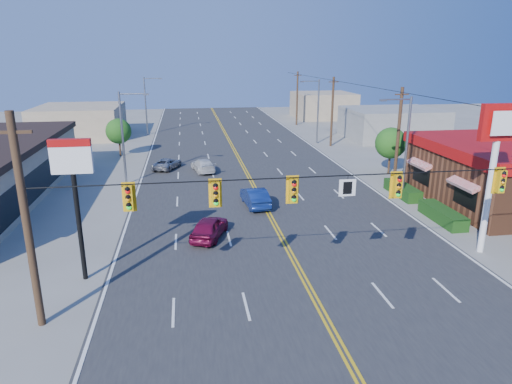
{
  "coord_description": "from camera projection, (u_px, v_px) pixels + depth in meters",
  "views": [
    {
      "loc": [
        -5.6,
        -18.09,
        10.98
      ],
      "look_at": [
        -1.17,
        10.58,
        2.2
      ],
      "focal_mm": 32.0,
      "sensor_mm": 36.0,
      "label": 1
    }
  ],
  "objects": [
    {
      "name": "signal_span",
      "position": [
        317.0,
        202.0,
        19.68
      ],
      "size": [
        24.32,
        0.34,
        9.0
      ],
      "color": "#47301E",
      "rests_on": "ground"
    },
    {
      "name": "car_blue",
      "position": [
        255.0,
        198.0,
        34.12
      ],
      "size": [
        1.84,
        4.33,
        1.39
      ],
      "primitive_type": "imported",
      "rotation": [
        0.0,
        0.0,
        3.23
      ],
      "color": "navy",
      "rests_on": "ground"
    },
    {
      "name": "streetlight_nw",
      "position": [
        147.0,
        103.0,
        63.63
      ],
      "size": [
        2.55,
        0.25,
        8.0
      ],
      "color": "gray",
      "rests_on": "ground"
    },
    {
      "name": "car_magenta",
      "position": [
        209.0,
        228.0,
        28.19
      ],
      "size": [
        2.87,
        4.25,
        1.34
      ],
      "primitive_type": "imported",
      "rotation": [
        0.0,
        0.0,
        2.78
      ],
      "color": "maroon",
      "rests_on": "ground"
    },
    {
      "name": "utility_pole_near",
      "position": [
        398.0,
        138.0,
        38.7
      ],
      "size": [
        0.28,
        0.28,
        8.4
      ],
      "primitive_type": "cylinder",
      "color": "#47301E",
      "rests_on": "ground"
    },
    {
      "name": "bld_east_far",
      "position": [
        323.0,
        105.0,
        81.9
      ],
      "size": [
        10.0,
        10.0,
        4.4
      ],
      "primitive_type": "cube",
      "color": "tan",
      "rests_on": "ground"
    },
    {
      "name": "streetlight_ne",
      "position": [
        317.0,
        108.0,
        57.32
      ],
      "size": [
        2.55,
        0.25,
        8.0
      ],
      "color": "gray",
      "rests_on": "ground"
    },
    {
      "name": "pizza_hut_sign",
      "position": [
        74.0,
        181.0,
        21.78
      ],
      "size": [
        1.9,
        0.3,
        6.85
      ],
      "color": "black",
      "rests_on": "ground"
    },
    {
      "name": "ground",
      "position": [
        316.0,
        302.0,
        21.11
      ],
      "size": [
        160.0,
        160.0,
        0.0
      ],
      "primitive_type": "plane",
      "color": "gray",
      "rests_on": "ground"
    },
    {
      "name": "streetlight_sw",
      "position": [
        125.0,
        133.0,
        39.03
      ],
      "size": [
        2.55,
        0.25,
        8.0
      ],
      "color": "gray",
      "rests_on": "ground"
    },
    {
      "name": "tree_west",
      "position": [
        119.0,
        131.0,
        50.56
      ],
      "size": [
        2.8,
        2.8,
        4.2
      ],
      "color": "#47301E",
      "rests_on": "ground"
    },
    {
      "name": "utility_pole_mid",
      "position": [
        332.0,
        112.0,
        55.73
      ],
      "size": [
        0.28,
        0.28,
        8.4
      ],
      "primitive_type": "cylinder",
      "color": "#47301E",
      "rests_on": "ground"
    },
    {
      "name": "utility_pole_far",
      "position": [
        297.0,
        99.0,
        72.75
      ],
      "size": [
        0.28,
        0.28,
        8.4
      ],
      "primitive_type": "cylinder",
      "color": "#47301E",
      "rests_on": "ground"
    },
    {
      "name": "car_white",
      "position": [
        203.0,
        166.0,
        44.21
      ],
      "size": [
        2.52,
        4.45,
        1.22
      ],
      "primitive_type": "imported",
      "rotation": [
        0.0,
        0.0,
        3.35
      ],
      "color": "silver",
      "rests_on": "ground"
    },
    {
      "name": "bld_west_far",
      "position": [
        80.0,
        121.0,
        62.98
      ],
      "size": [
        11.0,
        12.0,
        4.2
      ],
      "primitive_type": "cube",
      "color": "tan",
      "rests_on": "ground"
    },
    {
      "name": "streetlight_se",
      "position": [
        404.0,
        143.0,
        34.62
      ],
      "size": [
        2.55,
        0.25,
        8.0
      ],
      "color": "gray",
      "rests_on": "ground"
    },
    {
      "name": "road",
      "position": [
        253.0,
        184.0,
        40.02
      ],
      "size": [
        20.0,
        120.0,
        0.06
      ],
      "primitive_type": "cube",
      "color": "#2D2D30",
      "rests_on": "ground"
    },
    {
      "name": "tree_kfc_rear",
      "position": [
        391.0,
        143.0,
        43.04
      ],
      "size": [
        2.94,
        2.94,
        4.41
      ],
      "color": "#47301E",
      "rests_on": "ground"
    },
    {
      "name": "bld_east_mid",
      "position": [
        392.0,
        124.0,
        61.58
      ],
      "size": [
        12.0,
        10.0,
        4.0
      ],
      "primitive_type": "cube",
      "color": "gray",
      "rests_on": "ground"
    },
    {
      "name": "car_silver",
      "position": [
        167.0,
        164.0,
        45.16
      ],
      "size": [
        3.23,
        4.26,
        1.07
      ],
      "primitive_type": "imported",
      "rotation": [
        0.0,
        0.0,
        2.71
      ],
      "color": "#959599",
      "rests_on": "ground"
    },
    {
      "name": "kfc_pylon",
      "position": [
        496.0,
        149.0,
        24.75
      ],
      "size": [
        2.2,
        0.36,
        8.5
      ],
      "color": "white",
      "rests_on": "ground"
    }
  ]
}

